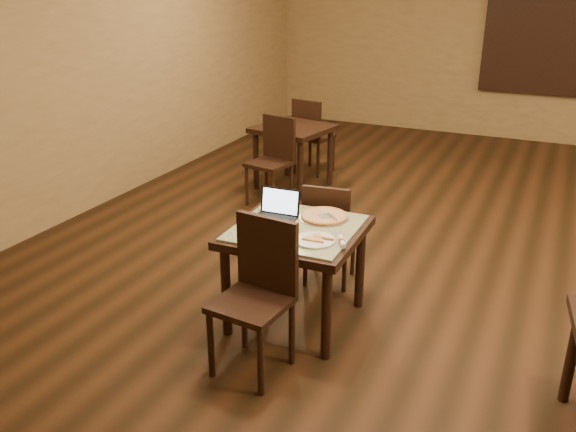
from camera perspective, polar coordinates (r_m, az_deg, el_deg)
The scene contains 17 objects.
ground at distance 5.65m, azimuth 15.60°, elevation -4.83°, with size 10.00×10.00×0.00m, color black.
wall_back at distance 10.11m, azimuth 21.75°, elevation 14.97°, with size 8.00×0.02×3.00m, color #977B4D.
wall_left at distance 6.94m, azimuth -18.23°, elevation 12.87°, with size 0.02×10.00×3.00m, color #977B4D.
mural at distance 10.04m, azimuth 24.68°, elevation 14.80°, with size 2.34×0.05×1.64m.
tiled_table at distance 4.41m, azimuth 0.76°, elevation -2.25°, with size 0.94×0.94×0.76m.
chair_main_near at distance 3.95m, azimuth -2.78°, elevation -6.64°, with size 0.49×0.49×1.03m.
chair_main_far at distance 4.99m, azimuth 3.78°, elevation -1.22°, with size 0.43×0.43×0.90m.
laptop at distance 4.51m, azimuth -1.03°, elevation 0.49°, with size 0.32×0.25×0.21m.
plate at distance 4.13m, azimuth 2.53°, elevation -2.29°, with size 0.28×0.28×0.02m, color white.
pizza_slice at distance 4.13m, azimuth 2.53°, elevation -2.11°, with size 0.18×0.18×0.02m, color beige, non-canonical shape.
pizza_pan at distance 4.53m, azimuth 3.40°, elevation -0.14°, with size 0.38×0.38×0.01m, color silver.
pizza_whole at distance 4.52m, azimuth 3.40°, elevation 0.03°, with size 0.35×0.35×0.02m.
spatula at distance 4.49m, azimuth 3.55°, elevation 0.00°, with size 0.10×0.24×0.01m, color silver.
napkin_roll at distance 4.10m, azimuth 5.07°, elevation -2.39°, with size 0.11×0.16×0.04m.
other_table_b at distance 7.33m, azimuth 0.51°, elevation 7.42°, with size 0.94×0.94×0.76m.
other_table_b_chair_near at distance 6.85m, azimuth -1.35°, elevation 5.70°, with size 0.49×0.49×0.98m.
other_table_b_chair_far at distance 7.87m, azimuth 2.14°, elevation 7.84°, with size 0.49×0.49×0.98m.
Camera 1 is at (0.67, -5.04, 2.47)m, focal length 38.00 mm.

